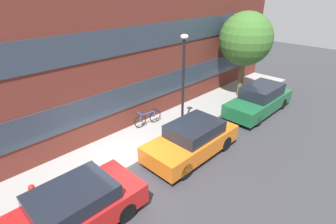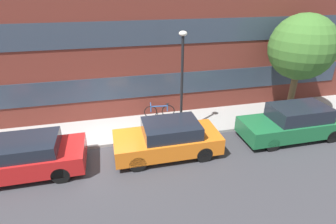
% 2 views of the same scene
% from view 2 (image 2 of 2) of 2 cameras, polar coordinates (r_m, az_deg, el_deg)
% --- Properties ---
extents(ground_plane, '(56.00, 56.00, 0.00)m').
position_cam_2_polar(ground_plane, '(11.29, -12.70, -7.38)').
color(ground_plane, '#333338').
extents(sidewalk_strip, '(28.00, 2.43, 0.12)m').
position_cam_2_polar(sidewalk_strip, '(12.30, -12.90, -4.10)').
color(sidewalk_strip, gray).
rests_on(sidewalk_strip, ground_plane).
extents(rowhouse_facade, '(28.00, 1.02, 7.56)m').
position_cam_2_polar(rowhouse_facade, '(12.61, -14.82, 14.60)').
color(rowhouse_facade, maroon).
rests_on(rowhouse_facade, ground_plane).
extents(parked_car_red, '(4.20, 1.79, 1.34)m').
position_cam_2_polar(parked_car_red, '(10.53, -28.96, -8.58)').
color(parked_car_red, '#AD1919').
rests_on(parked_car_red, ground_plane).
extents(parked_car_orange, '(4.08, 1.77, 1.39)m').
position_cam_2_polar(parked_car_orange, '(10.22, -0.02, -5.85)').
color(parked_car_orange, '#D16619').
rests_on(parked_car_orange, ground_plane).
extents(parked_car_green, '(4.59, 1.69, 1.48)m').
position_cam_2_polar(parked_car_green, '(12.58, 25.76, -2.08)').
color(parked_car_green, '#195B33').
rests_on(parked_car_green, ground_plane).
extents(fire_hydrant, '(0.49, 0.27, 0.77)m').
position_cam_2_polar(fire_hydrant, '(12.02, -29.02, -5.26)').
color(fire_hydrant, red).
rests_on(fire_hydrant, sidewalk_strip).
extents(bicycle, '(1.51, 0.44, 0.74)m').
position_cam_2_polar(bicycle, '(12.95, -1.90, 0.31)').
color(bicycle, black).
rests_on(bicycle, sidewalk_strip).
extents(street_tree, '(3.00, 3.00, 4.90)m').
position_cam_2_polar(street_tree, '(13.80, 27.13, 12.39)').
color(street_tree, brown).
rests_on(street_tree, sidewalk_strip).
extents(lamp_post, '(0.32, 0.32, 4.40)m').
position_cam_2_polar(lamp_post, '(10.74, 3.08, 8.40)').
color(lamp_post, black).
rests_on(lamp_post, sidewalk_strip).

